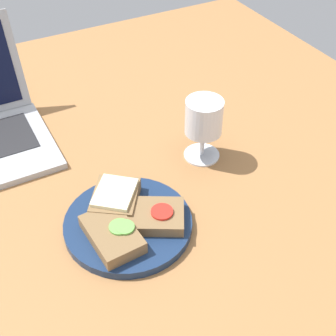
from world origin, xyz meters
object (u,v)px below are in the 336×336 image
at_px(sandwich_with_tomato, 155,216).
at_px(sandwich_with_cucumber, 113,234).
at_px(wine_glass, 204,119).
at_px(plate, 128,224).
at_px(sandwich_with_cheese, 115,198).

relative_size(sandwich_with_tomato, sandwich_with_cucumber, 1.06).
bearing_deg(wine_glass, plate, -153.34).
xyz_separation_m(plate, sandwich_with_cucumber, (-0.04, -0.03, 0.02)).
bearing_deg(wine_glass, sandwich_with_cheese, -164.34).
height_order(plate, sandwich_with_tomato, sandwich_with_tomato).
bearing_deg(wine_glass, sandwich_with_tomato, -143.11).
bearing_deg(plate, wine_glass, 26.66).
height_order(sandwich_with_cucumber, wine_glass, wine_glass).
distance_m(plate, sandwich_with_cucumber, 0.05).
xyz_separation_m(sandwich_with_tomato, sandwich_with_cucumber, (-0.08, -0.00, 0.00)).
distance_m(sandwich_with_tomato, sandwich_with_cheese, 0.08).
distance_m(sandwich_with_cucumber, wine_glass, 0.28).
bearing_deg(sandwich_with_tomato, sandwich_with_cucumber, -177.06).
relative_size(sandwich_with_cheese, wine_glass, 0.92).
distance_m(plate, sandwich_with_tomato, 0.05).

